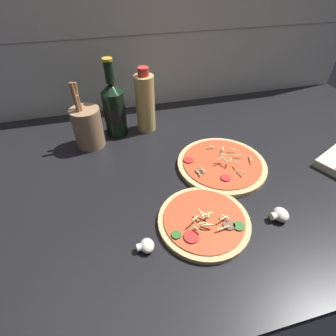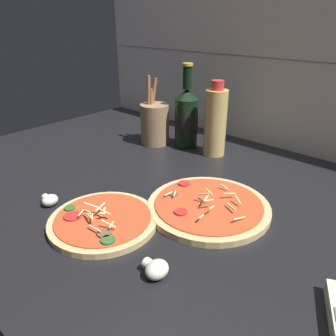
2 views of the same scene
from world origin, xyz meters
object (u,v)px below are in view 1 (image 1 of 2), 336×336
at_px(pizza_far, 221,164).
at_px(utensil_crock, 88,127).
at_px(mushroom_left, 146,246).
at_px(mushroom_right, 280,215).
at_px(pizza_near, 204,221).
at_px(beer_bottle, 114,109).
at_px(oil_bottle, 145,103).

distance_m(pizza_far, utensil_crock, 0.45).
height_order(mushroom_left, mushroom_right, mushroom_right).
distance_m(pizza_near, mushroom_left, 0.15).
distance_m(pizza_near, pizza_far, 0.23).
xyz_separation_m(beer_bottle, oil_bottle, (0.11, 0.00, 0.01)).
distance_m(beer_bottle, utensil_crock, 0.11).
relative_size(pizza_near, oil_bottle, 1.00).
relative_size(oil_bottle, mushroom_left, 5.77).
bearing_deg(mushroom_left, beer_bottle, 91.06).
relative_size(pizza_far, mushroom_right, 6.04).
bearing_deg(pizza_near, pizza_far, 55.90).
distance_m(pizza_near, mushroom_right, 0.19).
xyz_separation_m(oil_bottle, mushroom_right, (0.24, -0.50, -0.09)).
xyz_separation_m(pizza_far, mushroom_left, (-0.28, -0.23, 0.00)).
height_order(mushroom_left, utensil_crock, utensil_crock).
relative_size(beer_bottle, mushroom_right, 5.88).
distance_m(mushroom_left, utensil_crock, 0.46).
bearing_deg(oil_bottle, mushroom_left, -101.15).
bearing_deg(pizza_far, utensil_crock, 149.82).
xyz_separation_m(pizza_far, beer_bottle, (-0.29, 0.27, 0.09)).
bearing_deg(mushroom_left, utensil_crock, 103.07).
bearing_deg(oil_bottle, utensil_crock, -165.24).
bearing_deg(mushroom_right, beer_bottle, 124.77).
bearing_deg(pizza_far, oil_bottle, 123.06).
bearing_deg(oil_bottle, mushroom_right, -64.73).
height_order(pizza_far, mushroom_right, pizza_far).
bearing_deg(pizza_near, mushroom_left, -166.73).
bearing_deg(mushroom_right, pizza_far, 104.15).
xyz_separation_m(oil_bottle, utensil_crock, (-0.20, -0.05, -0.03)).
xyz_separation_m(pizza_near, pizza_far, (0.13, 0.19, 0.00)).
bearing_deg(oil_bottle, pizza_far, -56.94).
distance_m(pizza_far, mushroom_left, 0.36).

